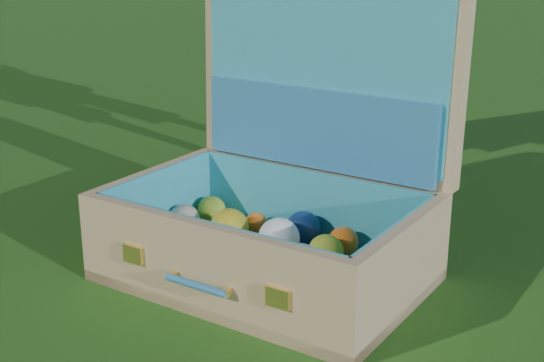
% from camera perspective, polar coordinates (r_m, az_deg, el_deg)
% --- Properties ---
extents(ground, '(60.00, 60.00, 0.00)m').
position_cam_1_polar(ground, '(1.84, -5.88, -5.84)').
color(ground, '#215114').
rests_on(ground, ground).
extents(suitcase, '(0.83, 0.74, 0.66)m').
position_cam_1_polar(suitcase, '(1.72, 1.04, -0.86)').
color(suitcase, tan).
rests_on(suitcase, ground).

